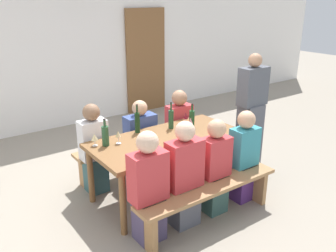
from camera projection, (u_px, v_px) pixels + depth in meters
ground_plane at (168, 194)px, 4.52m from camera, size 24.00×24.00×0.00m
back_wall at (62, 39)px, 6.46m from camera, size 14.00×0.20×3.20m
wooden_door at (146, 61)px, 7.47m from camera, size 0.90×0.06×2.10m
tasting_table at (168, 144)px, 4.29m from camera, size 1.84×0.90×0.75m
bench_near at (209, 194)px, 3.83m from camera, size 1.74×0.30×0.45m
bench_far at (136, 149)px, 4.97m from camera, size 1.74×0.30×0.45m
wine_bottle_0 at (105, 135)px, 4.01m from camera, size 0.08×0.08×0.31m
wine_bottle_1 at (137, 122)px, 4.40m from camera, size 0.06×0.06×0.36m
wine_bottle_2 at (192, 120)px, 4.48m from camera, size 0.07×0.07×0.34m
wine_bottle_3 at (171, 119)px, 4.54m from camera, size 0.07×0.07×0.34m
wine_glass_0 at (191, 122)px, 4.40m from camera, size 0.07×0.07×0.19m
wine_glass_1 at (95, 137)px, 4.01m from camera, size 0.08×0.08×0.14m
wine_glass_2 at (118, 135)px, 4.07m from camera, size 0.06×0.06×0.16m
wine_glass_3 at (186, 116)px, 4.67m from camera, size 0.07×0.07×0.16m
seated_guest_near_0 at (148, 189)px, 3.51m from camera, size 0.37×0.24×1.17m
seated_guest_near_1 at (184, 177)px, 3.75m from camera, size 0.38×0.24×1.17m
seated_guest_near_2 at (215, 168)px, 3.99m from camera, size 0.33×0.24×1.10m
seated_guest_near_3 at (243, 158)px, 4.24m from camera, size 0.33×0.24×1.12m
seated_guest_far_0 at (94, 150)px, 4.41m from camera, size 0.33×0.24×1.14m
seated_guest_far_1 at (141, 142)px, 4.80m from camera, size 0.42×0.24×1.07m
seated_guest_far_2 at (179, 130)px, 5.13m from camera, size 0.36×0.24×1.11m
standing_host at (251, 116)px, 4.93m from camera, size 0.41×0.24×1.63m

